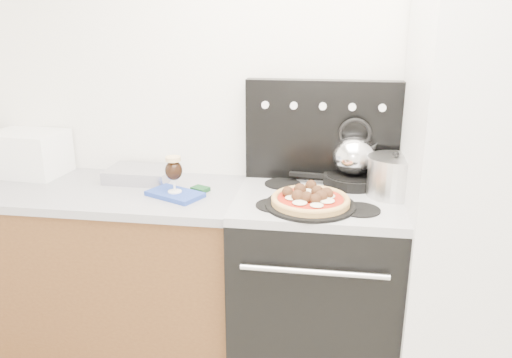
% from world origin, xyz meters
% --- Properties ---
extents(room_shell, '(3.52, 3.01, 2.52)m').
position_xyz_m(room_shell, '(0.00, 0.29, 1.25)').
color(room_shell, beige).
rests_on(room_shell, ground).
extents(base_cabinet, '(1.45, 0.60, 0.86)m').
position_xyz_m(base_cabinet, '(-1.02, 1.20, 0.43)').
color(base_cabinet, brown).
rests_on(base_cabinet, ground).
extents(countertop, '(1.48, 0.63, 0.04)m').
position_xyz_m(countertop, '(-1.02, 1.20, 0.88)').
color(countertop, '#9A9AA3').
rests_on(countertop, base_cabinet).
extents(stove_body, '(0.76, 0.65, 0.88)m').
position_xyz_m(stove_body, '(0.08, 1.18, 0.44)').
color(stove_body, black).
rests_on(stove_body, ground).
extents(cooktop, '(0.76, 0.65, 0.04)m').
position_xyz_m(cooktop, '(0.08, 1.18, 0.90)').
color(cooktop, '#ADADB2').
rests_on(cooktop, stove_body).
extents(backguard, '(0.76, 0.08, 0.50)m').
position_xyz_m(backguard, '(0.08, 1.45, 1.17)').
color(backguard, black).
rests_on(backguard, cooktop).
extents(fridge, '(0.64, 0.68, 1.90)m').
position_xyz_m(fridge, '(0.78, 1.15, 0.95)').
color(fridge, silver).
rests_on(fridge, ground).
extents(toaster_oven, '(0.39, 0.30, 0.23)m').
position_xyz_m(toaster_oven, '(-1.47, 1.36, 1.02)').
color(toaster_oven, white).
rests_on(toaster_oven, countertop).
extents(foil_sheet, '(0.33, 0.24, 0.07)m').
position_xyz_m(foil_sheet, '(-0.85, 1.34, 0.93)').
color(foil_sheet, silver).
rests_on(foil_sheet, countertop).
extents(oven_mitt, '(0.30, 0.25, 0.02)m').
position_xyz_m(oven_mitt, '(-0.59, 1.13, 0.91)').
color(oven_mitt, '#2540A3').
rests_on(oven_mitt, countertop).
extents(beer_glass, '(0.09, 0.09, 0.18)m').
position_xyz_m(beer_glass, '(-0.59, 1.13, 1.01)').
color(beer_glass, black).
rests_on(beer_glass, oven_mitt).
extents(pizza_pan, '(0.46, 0.46, 0.01)m').
position_xyz_m(pizza_pan, '(0.05, 1.04, 0.93)').
color(pizza_pan, black).
rests_on(pizza_pan, cooktop).
extents(pizza, '(0.37, 0.37, 0.05)m').
position_xyz_m(pizza, '(0.05, 1.04, 0.96)').
color(pizza, tan).
rests_on(pizza, pizza_pan).
extents(skillet, '(0.31, 0.31, 0.05)m').
position_xyz_m(skillet, '(0.24, 1.37, 0.95)').
color(skillet, black).
rests_on(skillet, cooktop).
extents(tea_kettle, '(0.27, 0.27, 0.24)m').
position_xyz_m(tea_kettle, '(0.24, 1.37, 1.09)').
color(tea_kettle, '#AFB3C7').
rests_on(tea_kettle, skillet).
extents(stock_pot, '(0.29, 0.29, 0.18)m').
position_xyz_m(stock_pot, '(0.42, 1.24, 1.01)').
color(stock_pot, silver).
rests_on(stock_pot, cooktop).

